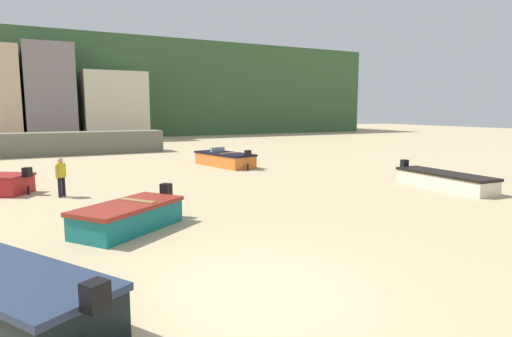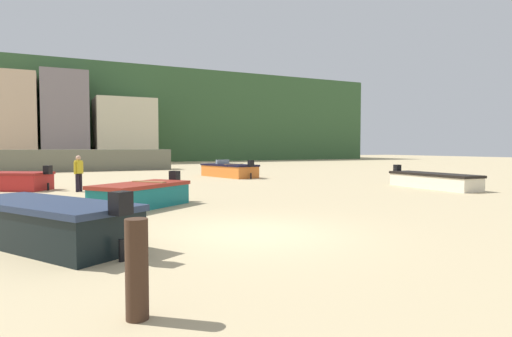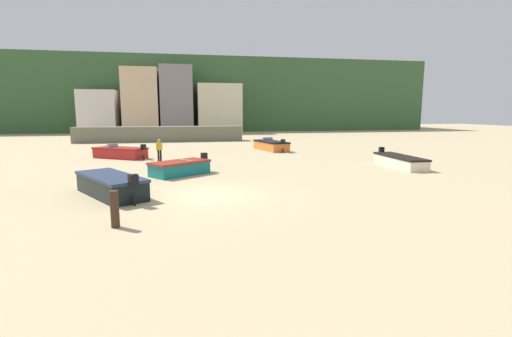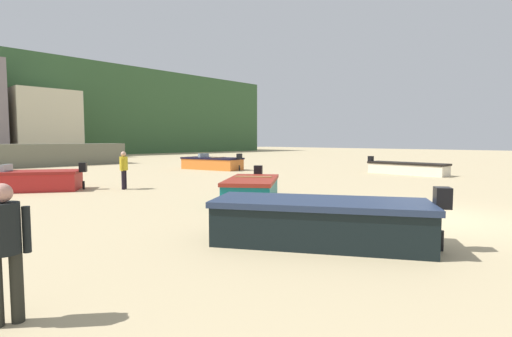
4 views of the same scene
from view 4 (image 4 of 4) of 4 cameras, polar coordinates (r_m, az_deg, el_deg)
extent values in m
plane|color=tan|center=(11.37, 24.99, -6.78)|extent=(160.00, 160.00, 0.00)
cube|color=beige|center=(53.11, -29.23, 5.81)|extent=(7.14, 6.41, 8.07)
cube|color=black|center=(7.89, 9.51, -8.31)|extent=(3.46, 4.36, 0.78)
cube|color=#24324C|center=(7.81, 9.55, -5.10)|extent=(3.58, 4.49, 0.12)
cube|color=black|center=(7.99, 26.17, -3.96)|extent=(0.42, 0.41, 0.40)
cylinder|color=black|center=(8.14, 25.98, -9.70)|extent=(0.14, 0.14, 0.39)
cube|color=#B0201F|center=(18.40, -31.23, -1.79)|extent=(4.26, 3.51, 0.71)
cube|color=maroon|center=(18.36, -31.28, -0.50)|extent=(4.39, 3.63, 0.12)
cube|color=black|center=(17.77, -24.50, 0.18)|extent=(0.41, 0.42, 0.40)
cylinder|color=black|center=(17.84, -24.42, -2.30)|extent=(0.14, 0.14, 0.36)
cube|color=#8C9EA8|center=(18.59, -33.39, 0.08)|extent=(0.67, 0.88, 0.28)
cube|color=orange|center=(27.54, -6.62, 0.64)|extent=(2.57, 4.66, 0.74)
cube|color=black|center=(27.52, -6.62, 1.54)|extent=(2.67, 4.78, 0.12)
cube|color=black|center=(26.10, -2.51, 1.81)|extent=(0.37, 0.34, 0.40)
cylinder|color=black|center=(26.15, -2.51, 0.06)|extent=(0.12, 0.12, 0.37)
cube|color=#8C9EA8|center=(27.99, -7.87, 1.98)|extent=(1.01, 0.41, 0.28)
cube|color=olive|center=(27.18, -5.71, 1.62)|extent=(1.42, 0.54, 0.08)
cube|color=#126C6E|center=(13.05, -0.63, -3.48)|extent=(3.49, 3.14, 0.68)
cube|color=maroon|center=(13.00, -0.63, -1.74)|extent=(3.61, 3.27, 0.12)
cube|color=black|center=(14.75, 0.34, -0.33)|extent=(0.42, 0.42, 0.40)
cylinder|color=black|center=(14.83, 0.33, -3.21)|extent=(0.14, 0.14, 0.34)
cube|color=olive|center=(13.39, -0.39, -1.35)|extent=(0.97, 1.18, 0.08)
cube|color=beige|center=(25.17, 21.72, -0.12)|extent=(1.47, 4.67, 0.61)
cube|color=black|center=(25.15, 21.74, 0.71)|extent=(1.56, 4.78, 0.12)
cube|color=black|center=(26.28, 16.82, 1.36)|extent=(0.33, 0.29, 0.40)
cylinder|color=black|center=(26.32, 16.78, -0.16)|extent=(0.10, 0.10, 0.31)
cylinder|color=black|center=(17.31, -19.04, -1.57)|extent=(0.20, 0.20, 0.82)
cylinder|color=black|center=(17.13, -19.28, -1.64)|extent=(0.20, 0.20, 0.82)
cylinder|color=gold|center=(17.17, -19.22, 0.72)|extent=(0.48, 0.48, 0.58)
cylinder|color=gold|center=(17.37, -18.95, 0.64)|extent=(0.13, 0.13, 0.54)
cylinder|color=gold|center=(16.96, -19.48, 0.54)|extent=(0.13, 0.13, 0.54)
sphere|color=tan|center=(17.15, -19.25, 2.06)|extent=(0.31, 0.31, 0.22)
cylinder|color=#272720|center=(5.34, -32.20, -14.83)|extent=(0.17, 0.17, 0.82)
cylinder|color=black|center=(5.16, -33.63, -7.49)|extent=(0.41, 0.41, 0.58)
cylinder|color=black|center=(5.17, -31.15, -7.82)|extent=(0.11, 0.11, 0.54)
sphere|color=tan|center=(5.10, -33.81, -3.08)|extent=(0.26, 0.26, 0.22)
camera|label=1|loc=(7.91, 70.92, 11.61)|focal=29.73mm
camera|label=2|loc=(8.22, 82.81, -0.36)|focal=29.94mm
camera|label=3|loc=(15.24, 95.76, 5.09)|focal=25.67mm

